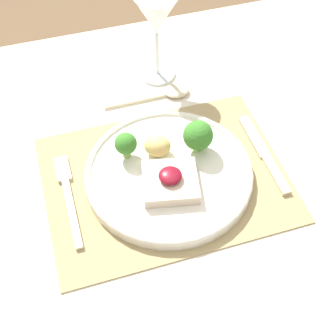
% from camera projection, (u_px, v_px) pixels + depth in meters
% --- Properties ---
extents(ground_plane, '(8.00, 8.00, 0.00)m').
position_uv_depth(ground_plane, '(166.00, 332.00, 1.40)').
color(ground_plane, brown).
extents(dining_table, '(1.46, 0.91, 0.76)m').
position_uv_depth(dining_table, '(165.00, 209.00, 0.88)').
color(dining_table, beige).
rests_on(dining_table, ground_plane).
extents(placemat, '(0.41, 0.31, 0.00)m').
position_uv_depth(placemat, '(165.00, 179.00, 0.80)').
color(placemat, '#9E895B').
rests_on(placemat, dining_table).
extents(dinner_plate, '(0.29, 0.29, 0.08)m').
position_uv_depth(dinner_plate, '(168.00, 169.00, 0.79)').
color(dinner_plate, silver).
rests_on(dinner_plate, placemat).
extents(fork, '(0.02, 0.19, 0.01)m').
position_uv_depth(fork, '(68.00, 193.00, 0.78)').
color(fork, beige).
rests_on(fork, placemat).
extents(knife, '(0.02, 0.19, 0.01)m').
position_uv_depth(knife, '(267.00, 158.00, 0.82)').
color(knife, beige).
rests_on(knife, placemat).
extents(spoon, '(0.17, 0.04, 0.01)m').
position_uv_depth(spoon, '(168.00, 93.00, 0.93)').
color(spoon, beige).
rests_on(spoon, dining_table).
extents(wine_glass_near, '(0.08, 0.08, 0.18)m').
position_uv_depth(wine_glass_near, '(156.00, 19.00, 0.87)').
color(wine_glass_near, white).
rests_on(wine_glass_near, dining_table).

